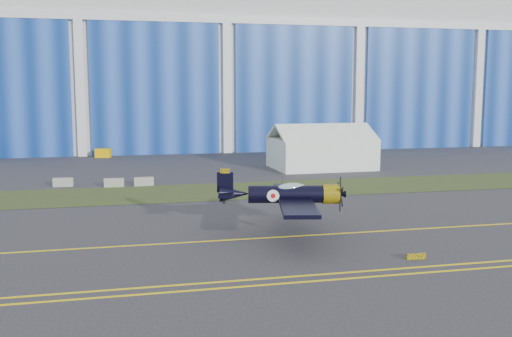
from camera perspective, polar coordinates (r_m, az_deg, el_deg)
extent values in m
plane|color=#36343A|center=(44.71, -19.27, -5.78)|extent=(260.00, 260.00, 0.00)
cube|color=#475128|center=(58.37, -17.86, -2.63)|extent=(260.00, 10.00, 0.02)
cube|color=silver|center=(115.51, -15.88, 9.79)|extent=(220.00, 45.00, 30.00)
cube|color=navy|center=(92.62, -16.39, 7.28)|extent=(220.00, 0.60, 20.00)
cube|color=silver|center=(93.18, -16.65, 13.81)|extent=(220.00, 0.70, 1.20)
cube|color=yellow|center=(39.88, -20.02, -7.40)|extent=(200.00, 0.20, 0.02)
cube|color=yellow|center=(30.87, -22.10, -11.88)|extent=(80.00, 0.20, 0.02)
cube|color=yellow|center=(31.81, -21.82, -11.29)|extent=(80.00, 0.20, 0.02)
cube|color=yellow|center=(36.99, 15.00, -8.09)|extent=(1.20, 0.15, 0.35)
cube|color=#F2B404|center=(90.80, -14.35, 1.44)|extent=(2.44, 1.81, 1.28)
cube|color=#9B9794|center=(64.81, -17.89, -1.26)|extent=(2.04, 0.76, 0.90)
cube|color=#99958A|center=(63.09, -13.37, -1.33)|extent=(2.03, 0.69, 0.90)
cube|color=#9A938F|center=(63.22, -10.64, -1.23)|extent=(2.02, 0.68, 0.90)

